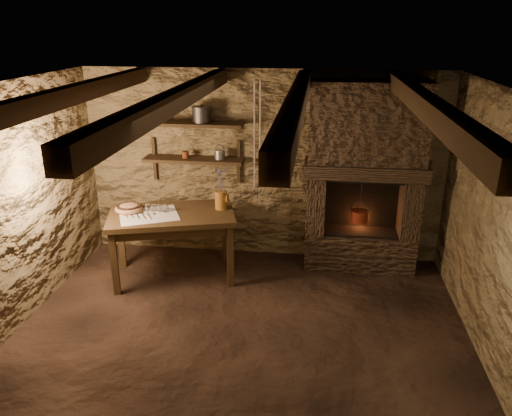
# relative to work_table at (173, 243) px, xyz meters

# --- Properties ---
(floor) EXTENTS (4.50, 4.50, 0.00)m
(floor) POSITION_rel_work_table_xyz_m (0.98, -1.20, -0.44)
(floor) COLOR black
(floor) RESTS_ON ground
(back_wall) EXTENTS (4.50, 0.04, 2.40)m
(back_wall) POSITION_rel_work_table_xyz_m (0.98, 0.80, 0.76)
(back_wall) COLOR brown
(back_wall) RESTS_ON floor
(front_wall) EXTENTS (4.50, 0.04, 2.40)m
(front_wall) POSITION_rel_work_table_xyz_m (0.98, -3.20, 0.76)
(front_wall) COLOR brown
(front_wall) RESTS_ON floor
(left_wall) EXTENTS (0.04, 4.00, 2.40)m
(left_wall) POSITION_rel_work_table_xyz_m (-1.27, -1.20, 0.76)
(left_wall) COLOR brown
(left_wall) RESTS_ON floor
(right_wall) EXTENTS (0.04, 4.00, 2.40)m
(right_wall) POSITION_rel_work_table_xyz_m (3.23, -1.20, 0.76)
(right_wall) COLOR brown
(right_wall) RESTS_ON floor
(ceiling) EXTENTS (4.50, 4.00, 0.04)m
(ceiling) POSITION_rel_work_table_xyz_m (0.98, -1.20, 1.96)
(ceiling) COLOR black
(ceiling) RESTS_ON back_wall
(beam_far_left) EXTENTS (0.14, 3.95, 0.16)m
(beam_far_left) POSITION_rel_work_table_xyz_m (-0.52, -1.20, 1.87)
(beam_far_left) COLOR black
(beam_far_left) RESTS_ON ceiling
(beam_mid_left) EXTENTS (0.14, 3.95, 0.16)m
(beam_mid_left) POSITION_rel_work_table_xyz_m (0.48, -1.20, 1.87)
(beam_mid_left) COLOR black
(beam_mid_left) RESTS_ON ceiling
(beam_mid_right) EXTENTS (0.14, 3.95, 0.16)m
(beam_mid_right) POSITION_rel_work_table_xyz_m (1.48, -1.20, 1.87)
(beam_mid_right) COLOR black
(beam_mid_right) RESTS_ON ceiling
(beam_far_right) EXTENTS (0.14, 3.95, 0.16)m
(beam_far_right) POSITION_rel_work_table_xyz_m (2.48, -1.20, 1.87)
(beam_far_right) COLOR black
(beam_far_right) RESTS_ON ceiling
(shelf_lower) EXTENTS (1.25, 0.30, 0.04)m
(shelf_lower) POSITION_rel_work_table_xyz_m (0.13, 0.64, 0.86)
(shelf_lower) COLOR black
(shelf_lower) RESTS_ON back_wall
(shelf_upper) EXTENTS (1.25, 0.30, 0.04)m
(shelf_upper) POSITION_rel_work_table_xyz_m (0.13, 0.64, 1.31)
(shelf_upper) COLOR black
(shelf_upper) RESTS_ON back_wall
(hearth) EXTENTS (1.43, 0.51, 2.30)m
(hearth) POSITION_rel_work_table_xyz_m (2.23, 0.57, 0.78)
(hearth) COLOR #332519
(hearth) RESTS_ON floor
(work_table) EXTENTS (1.61, 1.18, 0.82)m
(work_table) POSITION_rel_work_table_xyz_m (0.00, 0.00, 0.00)
(work_table) COLOR #312211
(work_table) RESTS_ON floor
(linen_cloth) EXTENTS (0.80, 0.74, 0.01)m
(linen_cloth) POSITION_rel_work_table_xyz_m (-0.23, -0.12, 0.38)
(linen_cloth) COLOR silver
(linen_cloth) RESTS_ON work_table
(pewter_cutlery_row) EXTENTS (0.58, 0.42, 0.01)m
(pewter_cutlery_row) POSITION_rel_work_table_xyz_m (-0.23, -0.14, 0.39)
(pewter_cutlery_row) COLOR gray
(pewter_cutlery_row) RESTS_ON linen_cloth
(drinking_glasses) EXTENTS (0.21, 0.06, 0.08)m
(drinking_glasses) POSITION_rel_work_table_xyz_m (-0.21, 0.01, 0.43)
(drinking_glasses) COLOR silver
(drinking_glasses) RESTS_ON linen_cloth
(stoneware_jug) EXTENTS (0.16, 0.16, 0.51)m
(stoneware_jug) POSITION_rel_work_table_xyz_m (0.55, 0.21, 0.60)
(stoneware_jug) COLOR #90581B
(stoneware_jug) RESTS_ON work_table
(wooden_bowl) EXTENTS (0.40, 0.40, 0.11)m
(wooden_bowl) POSITION_rel_work_table_xyz_m (-0.50, -0.02, 0.42)
(wooden_bowl) COLOR #A67248
(wooden_bowl) RESTS_ON work_table
(iron_stockpot) EXTENTS (0.30, 0.30, 0.17)m
(iron_stockpot) POSITION_rel_work_table_xyz_m (0.26, 0.64, 1.41)
(iron_stockpot) COLOR #2A2725
(iron_stockpot) RESTS_ON shelf_upper
(tin_pan) EXTENTS (0.23, 0.11, 0.23)m
(tin_pan) POSITION_rel_work_table_xyz_m (-0.32, 0.74, 1.44)
(tin_pan) COLOR #A09F9B
(tin_pan) RESTS_ON shelf_upper
(small_kettle) EXTENTS (0.21, 0.18, 0.18)m
(small_kettle) POSITION_rel_work_table_xyz_m (0.46, 0.64, 0.93)
(small_kettle) COLOR #A09F9B
(small_kettle) RESTS_ON shelf_lower
(rusty_tin) EXTENTS (0.11, 0.11, 0.08)m
(rusty_tin) POSITION_rel_work_table_xyz_m (0.03, 0.64, 0.92)
(rusty_tin) COLOR #622613
(rusty_tin) RESTS_ON shelf_lower
(red_pot) EXTENTS (0.23, 0.22, 0.54)m
(red_pot) POSITION_rel_work_table_xyz_m (2.20, 0.52, 0.26)
(red_pot) COLOR maroon
(red_pot) RESTS_ON hearth
(hanging_ropes) EXTENTS (0.08, 0.08, 1.20)m
(hanging_ropes) POSITION_rel_work_table_xyz_m (1.03, -0.15, 1.36)
(hanging_ropes) COLOR #C9AD8E
(hanging_ropes) RESTS_ON ceiling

